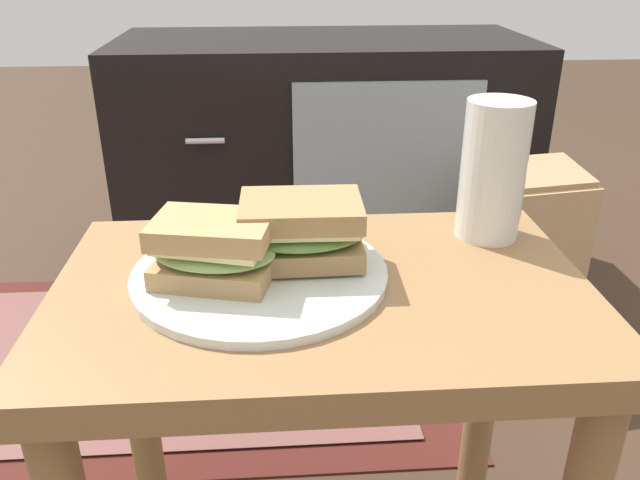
{
  "coord_description": "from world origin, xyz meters",
  "views": [
    {
      "loc": [
        -0.04,
        -0.58,
        0.78
      ],
      "look_at": [
        -0.0,
        0.0,
        0.51
      ],
      "focal_mm": 35.83,
      "sensor_mm": 36.0,
      "label": 1
    }
  ],
  "objects": [
    {
      "name": "side_table",
      "position": [
        0.0,
        0.0,
        0.37
      ],
      "size": [
        0.56,
        0.36,
        0.46
      ],
      "color": "olive",
      "rests_on": "ground"
    },
    {
      "name": "beer_glass",
      "position": [
        0.21,
        0.11,
        0.54
      ],
      "size": [
        0.08,
        0.08,
        0.16
      ],
      "color": "silver",
      "rests_on": "side_table"
    },
    {
      "name": "tv_cabinet",
      "position": [
        0.07,
        0.95,
        0.29
      ],
      "size": [
        0.96,
        0.46,
        0.58
      ],
      "color": "black",
      "rests_on": "ground"
    },
    {
      "name": "paper_bag",
      "position": [
        0.44,
        0.53,
        0.19
      ],
      "size": [
        0.22,
        0.18,
        0.4
      ],
      "color": "tan",
      "rests_on": "ground"
    },
    {
      "name": "sandwich_back",
      "position": [
        -0.02,
        0.03,
        0.51
      ],
      "size": [
        0.14,
        0.1,
        0.07
      ],
      "color": "#9E7A4C",
      "rests_on": "plate"
    },
    {
      "name": "plate",
      "position": [
        -0.06,
        0.02,
        0.47
      ],
      "size": [
        0.27,
        0.27,
        0.01
      ],
      "primitive_type": "cylinder",
      "color": "silver",
      "rests_on": "side_table"
    },
    {
      "name": "sandwich_front",
      "position": [
        -0.11,
        -0.0,
        0.5
      ],
      "size": [
        0.14,
        0.12,
        0.07
      ],
      "color": "tan",
      "rests_on": "plate"
    },
    {
      "name": "area_rug",
      "position": [
        -0.27,
        0.53,
        0.0
      ],
      "size": [
        1.14,
        0.69,
        0.01
      ],
      "color": "#4C1E19",
      "rests_on": "ground"
    }
  ]
}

